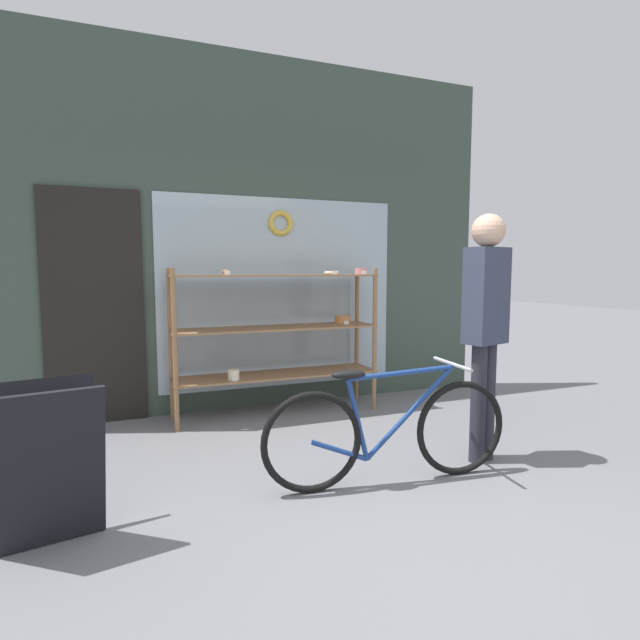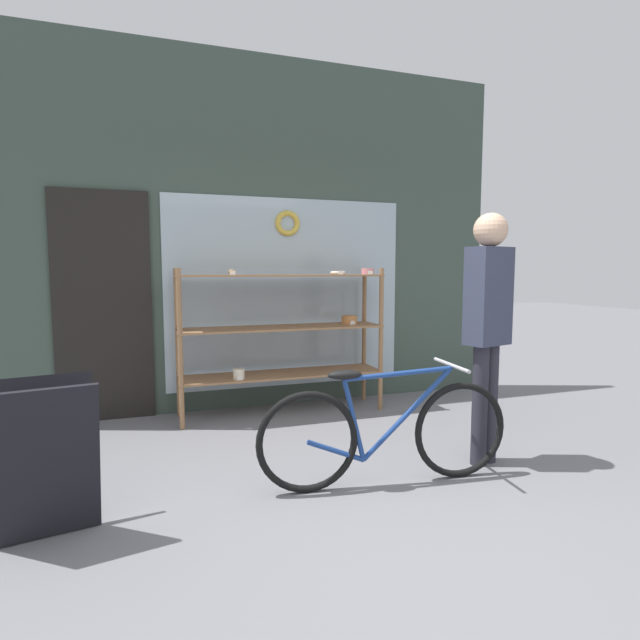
# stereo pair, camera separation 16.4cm
# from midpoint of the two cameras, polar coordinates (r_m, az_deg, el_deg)

# --- Properties ---
(ground_plane) EXTENTS (30.00, 30.00, 0.00)m
(ground_plane) POSITION_cam_midpoint_polar(r_m,az_deg,el_deg) (2.81, 10.16, -23.87)
(ground_plane) COLOR slate
(storefront_facade) EXTENTS (5.02, 0.13, 3.47)m
(storefront_facade) POSITION_cam_midpoint_polar(r_m,az_deg,el_deg) (5.08, -5.65, 9.06)
(storefront_facade) COLOR #3D4C42
(storefront_facade) RESTS_ON ground_plane
(display_case) EXTENTS (1.95, 0.45, 1.40)m
(display_case) POSITION_cam_midpoint_polar(r_m,az_deg,el_deg) (4.78, -3.06, -0.89)
(display_case) COLOR #8E6642
(display_case) RESTS_ON ground_plane
(bicycle) EXTENTS (1.68, 0.46, 0.78)m
(bicycle) POSITION_cam_midpoint_polar(r_m,az_deg,el_deg) (3.31, 8.96, -12.54)
(bicycle) COLOR black
(bicycle) RESTS_ON ground_plane
(sandwich_board) EXTENTS (0.55, 0.47, 0.82)m
(sandwich_board) POSITION_cam_midpoint_polar(r_m,az_deg,el_deg) (2.97, -27.39, -13.98)
(sandwich_board) COLOR black
(sandwich_board) RESTS_ON ground_plane
(pedestrian) EXTENTS (0.36, 0.26, 1.78)m
(pedestrian) POSITION_cam_midpoint_polar(r_m,az_deg,el_deg) (3.71, 19.83, 0.40)
(pedestrian) COLOR #282833
(pedestrian) RESTS_ON ground_plane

